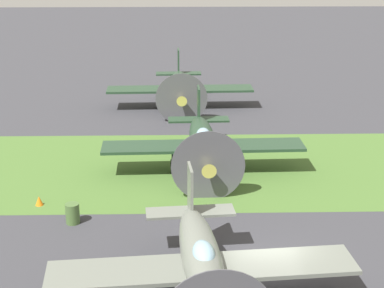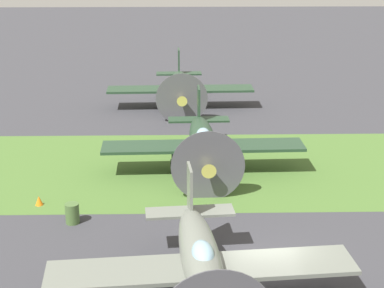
{
  "view_description": "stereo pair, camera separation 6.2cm",
  "coord_description": "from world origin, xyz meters",
  "px_view_note": "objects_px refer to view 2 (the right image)",
  "views": [
    {
      "loc": [
        3.16,
        19.84,
        12.11
      ],
      "look_at": [
        2.44,
        -10.67,
        1.38
      ],
      "focal_mm": 58.22,
      "sensor_mm": 36.0,
      "label": 1
    },
    {
      "loc": [
        3.1,
        19.84,
        12.11
      ],
      "look_at": [
        2.44,
        -10.67,
        1.38
      ],
      "focal_mm": 58.22,
      "sensor_mm": 36.0,
      "label": 2
    }
  ],
  "objects_px": {
    "fuel_drum": "(72,213)",
    "runway_marker_cone": "(39,201)",
    "airplane_wingman": "(203,142)",
    "airplane_trail": "(180,86)",
    "airplane_lead": "(201,260)"
  },
  "relations": [
    {
      "from": "fuel_drum",
      "to": "runway_marker_cone",
      "type": "height_order",
      "value": "fuel_drum"
    },
    {
      "from": "airplane_wingman",
      "to": "airplane_trail",
      "type": "distance_m",
      "value": 12.05
    },
    {
      "from": "airplane_lead",
      "to": "fuel_drum",
      "type": "distance_m",
      "value": 8.06
    },
    {
      "from": "airplane_wingman",
      "to": "fuel_drum",
      "type": "distance_m",
      "value": 8.49
    },
    {
      "from": "airplane_trail",
      "to": "runway_marker_cone",
      "type": "relative_size",
      "value": 23.1
    },
    {
      "from": "fuel_drum",
      "to": "runway_marker_cone",
      "type": "relative_size",
      "value": 2.05
    },
    {
      "from": "airplane_trail",
      "to": "fuel_drum",
      "type": "relative_size",
      "value": 11.29
    },
    {
      "from": "fuel_drum",
      "to": "runway_marker_cone",
      "type": "distance_m",
      "value": 2.62
    },
    {
      "from": "airplane_trail",
      "to": "fuel_drum",
      "type": "bearing_deg",
      "value": 73.95
    },
    {
      "from": "runway_marker_cone",
      "to": "airplane_wingman",
      "type": "bearing_deg",
      "value": -151.19
    },
    {
      "from": "airplane_trail",
      "to": "fuel_drum",
      "type": "distance_m",
      "value": 18.7
    },
    {
      "from": "airplane_trail",
      "to": "runway_marker_cone",
      "type": "xyz_separation_m",
      "value": [
        6.53,
        16.21,
        -1.3
      ]
    },
    {
      "from": "airplane_lead",
      "to": "airplane_wingman",
      "type": "bearing_deg",
      "value": -97.53
    },
    {
      "from": "airplane_lead",
      "to": "airplane_trail",
      "type": "height_order",
      "value": "airplane_lead"
    },
    {
      "from": "airplane_wingman",
      "to": "airplane_lead",
      "type": "bearing_deg",
      "value": 85.86
    }
  ]
}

